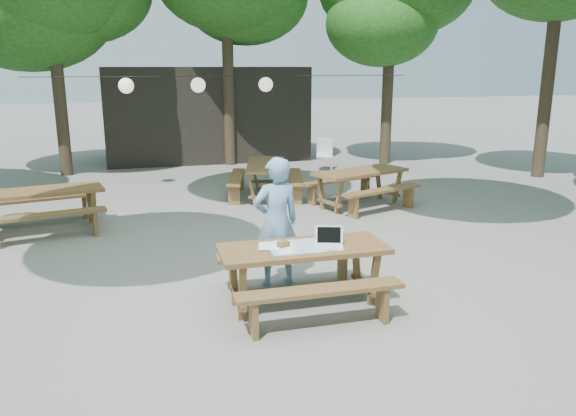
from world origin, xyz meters
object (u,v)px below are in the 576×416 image
at_px(picnic_table_nw, 44,210).
at_px(woman, 276,222).
at_px(main_picnic_table, 303,275).
at_px(plastic_chair, 324,161).

xyz_separation_m(picnic_table_nw, woman, (3.33, -3.45, 0.47)).
height_order(main_picnic_table, picnic_table_nw, same).
height_order(picnic_table_nw, woman, woman).
bearing_deg(woman, main_picnic_table, 93.86).
xyz_separation_m(main_picnic_table, plastic_chair, (3.18, 8.50, -0.13)).
bearing_deg(woman, plastic_chair, -120.27).
bearing_deg(picnic_table_nw, main_picnic_table, -62.08).
distance_m(main_picnic_table, plastic_chair, 9.08).
height_order(main_picnic_table, woman, woman).
bearing_deg(main_picnic_table, picnic_table_nw, 129.59).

